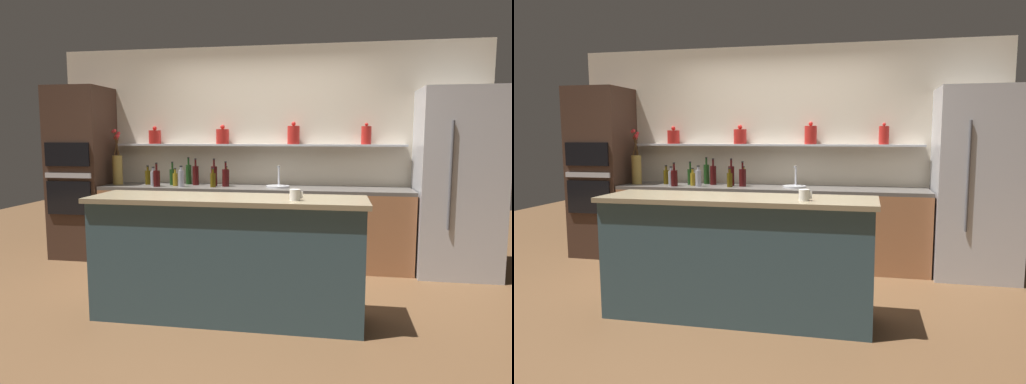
# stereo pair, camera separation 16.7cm
# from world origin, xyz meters

# --- Properties ---
(ground_plane) EXTENTS (12.00, 12.00, 0.00)m
(ground_plane) POSITION_xyz_m (0.00, 0.00, 0.00)
(ground_plane) COLOR brown
(back_wall_unit) EXTENTS (5.20, 0.28, 2.60)m
(back_wall_unit) POSITION_xyz_m (-0.00, 1.60, 1.30)
(back_wall_unit) COLOR beige
(back_wall_unit) RESTS_ON ground_plane
(back_counter_unit) EXTENTS (3.64, 0.62, 0.92)m
(back_counter_unit) POSITION_xyz_m (-0.09, 1.24, 0.46)
(back_counter_unit) COLOR #99603D
(back_counter_unit) RESTS_ON ground_plane
(island_counter) EXTENTS (2.27, 0.61, 1.02)m
(island_counter) POSITION_xyz_m (0.00, -0.44, 0.51)
(island_counter) COLOR #334C56
(island_counter) RESTS_ON ground_plane
(refrigerator) EXTENTS (0.85, 0.73, 2.02)m
(refrigerator) POSITION_xyz_m (2.18, 1.20, 1.01)
(refrigerator) COLOR #B7B7BC
(refrigerator) RESTS_ON ground_plane
(oven_tower) EXTENTS (0.67, 0.64, 2.11)m
(oven_tower) POSITION_xyz_m (-2.26, 1.24, 1.06)
(oven_tower) COLOR #3D281E
(oven_tower) RESTS_ON ground_plane
(flower_vase) EXTENTS (0.13, 0.15, 0.68)m
(flower_vase) POSITION_xyz_m (-1.79, 1.24, 1.14)
(flower_vase) COLOR olive
(flower_vase) RESTS_ON back_counter_unit
(sink_fixture) EXTENTS (0.27, 0.27, 0.25)m
(sink_fixture) POSITION_xyz_m (0.21, 1.25, 0.95)
(sink_fixture) COLOR #B7B7BC
(sink_fixture) RESTS_ON back_counter_unit
(bottle_spirit_0) EXTENTS (0.07, 0.07, 0.25)m
(bottle_spirit_0) POSITION_xyz_m (-0.92, 1.11, 1.02)
(bottle_spirit_0) COLOR gray
(bottle_spirit_0) RESTS_ON back_counter_unit
(bottle_oil_1) EXTENTS (0.07, 0.07, 0.24)m
(bottle_oil_1) POSITION_xyz_m (-1.41, 1.28, 1.01)
(bottle_oil_1) COLOR #47380A
(bottle_oil_1) RESTS_ON back_counter_unit
(bottle_wine_2) EXTENTS (0.08, 0.08, 0.33)m
(bottle_wine_2) POSITION_xyz_m (-0.81, 1.33, 1.04)
(bottle_wine_2) COLOR #380C0C
(bottle_wine_2) RESTS_ON back_counter_unit
(bottle_wine_3) EXTENTS (0.08, 0.08, 0.30)m
(bottle_wine_3) POSITION_xyz_m (-0.41, 1.22, 1.03)
(bottle_wine_3) COLOR #380C0C
(bottle_wine_3) RESTS_ON back_counter_unit
(bottle_oil_4) EXTENTS (0.07, 0.07, 0.23)m
(bottle_oil_4) POSITION_xyz_m (-0.54, 1.13, 1.01)
(bottle_oil_4) COLOR #47380A
(bottle_oil_4) RESTS_ON back_counter_unit
(bottle_wine_5) EXTENTS (0.08, 0.08, 0.28)m
(bottle_wine_5) POSITION_xyz_m (-1.21, 1.07, 1.02)
(bottle_wine_5) COLOR #380C0C
(bottle_wine_5) RESTS_ON back_counter_unit
(bottle_spirit_6) EXTENTS (0.07, 0.07, 0.23)m
(bottle_spirit_6) POSITION_xyz_m (-1.28, 1.13, 1.01)
(bottle_spirit_6) COLOR gray
(bottle_spirit_6) RESTS_ON back_counter_unit
(bottle_oil_7) EXTENTS (0.06, 0.06, 0.23)m
(bottle_oil_7) POSITION_xyz_m (-0.43, 1.32, 1.02)
(bottle_oil_7) COLOR brown
(bottle_oil_7) RESTS_ON back_counter_unit
(bottle_wine_8) EXTENTS (0.07, 0.07, 0.28)m
(bottle_wine_8) POSITION_xyz_m (-1.10, 1.29, 1.02)
(bottle_wine_8) COLOR #193814
(bottle_wine_8) RESTS_ON back_counter_unit
(bottle_wine_9) EXTENTS (0.07, 0.07, 0.34)m
(bottle_wine_9) POSITION_xyz_m (-0.93, 1.40, 1.05)
(bottle_wine_9) COLOR #193814
(bottle_wine_9) RESTS_ON back_counter_unit
(bottle_wine_10) EXTENTS (0.07, 0.07, 0.33)m
(bottle_wine_10) POSITION_xyz_m (-0.56, 1.27, 1.04)
(bottle_wine_10) COLOR #380C0C
(bottle_wine_10) RESTS_ON back_counter_unit
(bottle_oil_11) EXTENTS (0.06, 0.06, 0.22)m
(bottle_oil_11) POSITION_xyz_m (-1.02, 1.18, 1.00)
(bottle_oil_11) COLOR olive
(bottle_oil_11) RESTS_ON back_counter_unit
(coffee_mug) EXTENTS (0.10, 0.08, 0.09)m
(coffee_mug) POSITION_xyz_m (0.57, -0.55, 1.06)
(coffee_mug) COLOR silver
(coffee_mug) RESTS_ON island_counter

